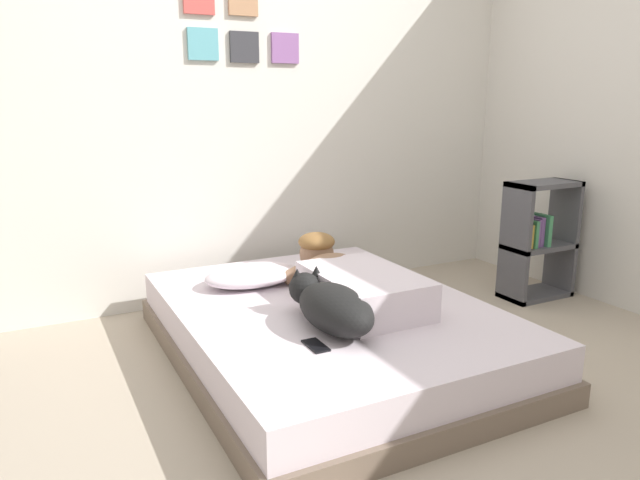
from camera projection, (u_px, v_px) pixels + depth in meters
ground_plane at (390, 407)px, 2.46m from camera, size 11.69×11.69×0.00m
back_wall at (242, 99)px, 3.63m from camera, size 3.85×0.12×2.50m
bed at (328, 330)px, 2.92m from camera, size 1.45×1.90×0.27m
pillow at (252, 275)px, 3.17m from camera, size 0.52×0.32×0.11m
person_lying at (349, 279)px, 2.93m from camera, size 0.43×0.92×0.27m
dog at (331, 306)px, 2.56m from camera, size 0.26×0.57×0.21m
coffee_cup at (306, 270)px, 3.32m from camera, size 0.12×0.09×0.07m
cell_phone at (316, 346)px, 2.39m from camera, size 0.07×0.14×0.01m
bookshelf at (537, 239)px, 3.74m from camera, size 0.45×0.24×0.75m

